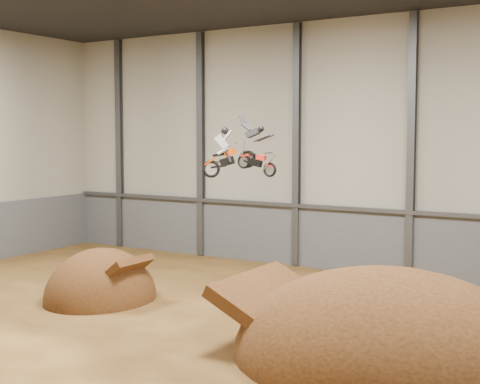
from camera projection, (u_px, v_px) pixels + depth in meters
name	position (u px, v px, depth m)	size (l,w,h in m)	color
floor	(198.00, 342.00, 24.52)	(40.00, 40.00, 0.00)	#4D3114
back_wall	(353.00, 146.00, 36.72)	(40.00, 0.10, 14.00)	#ACA898
lower_band_back	(351.00, 241.00, 37.08)	(39.80, 0.18, 3.50)	#5B5F63
steel_rail	(350.00, 209.00, 36.80)	(39.80, 0.35, 0.20)	#47494F
steel_column_0	(119.00, 144.00, 45.14)	(0.40, 0.36, 13.90)	#47494F
steel_column_1	(201.00, 145.00, 41.70)	(0.40, 0.36, 13.90)	#47494F
steel_column_2	(297.00, 146.00, 38.27)	(0.40, 0.36, 13.90)	#47494F
steel_column_3	(411.00, 147.00, 34.83)	(0.40, 0.36, 13.90)	#47494F
takeoff_ramp	(101.00, 300.00, 30.85)	(4.81, 5.55, 4.81)	#371E0D
landing_ramp	(388.00, 360.00, 22.55)	(10.81, 9.56, 6.24)	#371E0D
fmx_rider_a	(232.00, 148.00, 28.99)	(2.38, 0.91, 2.15)	#EC3D00
fmx_rider_b	(255.00, 146.00, 28.26)	(2.58, 0.74, 2.22)	red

